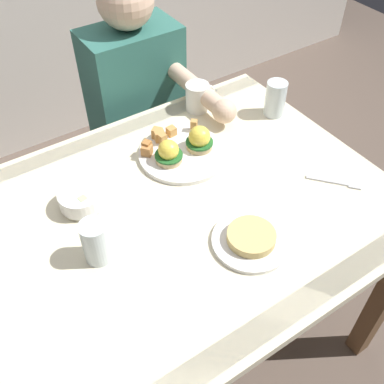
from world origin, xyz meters
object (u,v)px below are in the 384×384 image
(coffee_mug, at_px, (198,96))
(water_glass_far, at_px, (275,100))
(eggs_benedict_plate, at_px, (182,149))
(fork, at_px, (337,182))
(water_glass_near, at_px, (96,243))
(dining_table, at_px, (176,235))
(side_plate, at_px, (251,239))
(fruit_bowl, at_px, (81,199))
(diner_person, at_px, (141,106))

(coffee_mug, height_order, water_glass_far, water_glass_far)
(eggs_benedict_plate, relative_size, water_glass_far, 2.24)
(fork, relative_size, water_glass_far, 1.07)
(coffee_mug, distance_m, water_glass_near, 0.68)
(water_glass_near, bearing_deg, water_glass_far, 16.38)
(dining_table, height_order, water_glass_far, water_glass_far)
(dining_table, relative_size, coffee_mug, 10.78)
(coffee_mug, relative_size, water_glass_near, 0.94)
(water_glass_far, bearing_deg, dining_table, -159.49)
(eggs_benedict_plate, bearing_deg, side_plate, -95.62)
(water_glass_near, bearing_deg, fruit_bowl, 79.24)
(fork, height_order, water_glass_near, water_glass_near)
(coffee_mug, bearing_deg, dining_table, -131.49)
(dining_table, xyz_separation_m, diner_person, (0.22, 0.60, 0.02))
(eggs_benedict_plate, xyz_separation_m, fruit_bowl, (-0.34, -0.03, 0.01))
(eggs_benedict_plate, xyz_separation_m, side_plate, (-0.04, -0.38, -0.01))
(dining_table, xyz_separation_m, fork, (0.45, -0.17, 0.11))
(fruit_bowl, distance_m, coffee_mug, 0.56)
(coffee_mug, relative_size, water_glass_far, 0.92)
(water_glass_near, height_order, diner_person, diner_person)
(fruit_bowl, xyz_separation_m, water_glass_far, (0.72, 0.04, 0.02))
(eggs_benedict_plate, xyz_separation_m, water_glass_far, (0.38, 0.01, 0.03))
(fruit_bowl, height_order, side_plate, fruit_bowl)
(dining_table, bearing_deg, diner_person, 70.12)
(fruit_bowl, relative_size, side_plate, 0.60)
(coffee_mug, xyz_separation_m, water_glass_far, (0.20, -0.17, 0.00))
(fork, bearing_deg, dining_table, 159.46)
(eggs_benedict_plate, xyz_separation_m, fork, (0.31, -0.35, -0.02))
(water_glass_far, xyz_separation_m, diner_person, (-0.30, 0.41, -0.14))
(eggs_benedict_plate, relative_size, diner_person, 0.24)
(fork, xyz_separation_m, side_plate, (-0.35, -0.03, 0.01))
(eggs_benedict_plate, height_order, water_glass_near, water_glass_near)
(dining_table, relative_size, side_plate, 6.00)
(eggs_benedict_plate, height_order, side_plate, eggs_benedict_plate)
(diner_person, bearing_deg, water_glass_far, -53.62)
(fruit_bowl, bearing_deg, dining_table, -36.81)
(eggs_benedict_plate, xyz_separation_m, water_glass_near, (-0.38, -0.21, 0.03))
(fork, distance_m, water_glass_near, 0.70)
(diner_person, bearing_deg, eggs_benedict_plate, -100.38)
(diner_person, bearing_deg, side_plate, -98.12)
(dining_table, bearing_deg, water_glass_near, -173.21)
(dining_table, xyz_separation_m, fruit_bowl, (-0.20, 0.15, 0.14))
(dining_table, distance_m, water_glass_far, 0.58)
(fork, xyz_separation_m, diner_person, (-0.23, 0.77, -0.09))
(coffee_mug, height_order, side_plate, coffee_mug)
(fruit_bowl, xyz_separation_m, diner_person, (0.42, 0.45, -0.12))
(fork, bearing_deg, diner_person, 106.72)
(fruit_bowl, distance_m, fork, 0.73)
(water_glass_near, xyz_separation_m, side_plate, (0.34, -0.17, -0.04))
(fork, bearing_deg, water_glass_far, 79.16)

